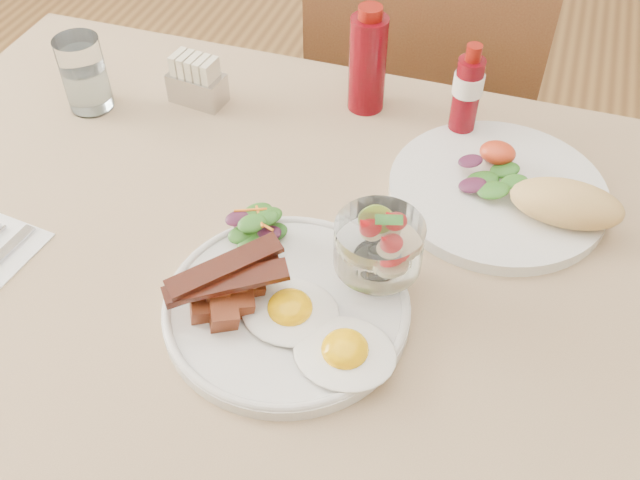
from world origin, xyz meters
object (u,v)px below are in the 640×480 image
at_px(ketchup_bottle, 368,62).
at_px(sugar_caddy, 197,82).
at_px(chair_far, 422,114).
at_px(hot_sauce_bottle, 467,95).
at_px(main_plate, 287,308).
at_px(water_glass, 85,78).
at_px(second_plate, 514,192).
at_px(table, 321,317).
at_px(fruit_cup, 379,245).

relative_size(ketchup_bottle, sugar_caddy, 1.84).
relative_size(chair_far, hot_sauce_bottle, 6.24).
height_order(main_plate, water_glass, water_glass).
height_order(chair_far, ketchup_bottle, chair_far).
height_order(second_plate, hot_sauce_bottle, hot_sauce_bottle).
bearing_deg(chair_far, second_plate, -66.96).
distance_m(table, sugar_caddy, 0.42).
relative_size(fruit_cup, ketchup_bottle, 0.62).
distance_m(table, ketchup_bottle, 0.38).
height_order(table, sugar_caddy, sugar_caddy).
height_order(fruit_cup, second_plate, fruit_cup).
bearing_deg(chair_far, main_plate, -91.44).
xyz_separation_m(table, second_plate, (0.20, 0.19, 0.11)).
bearing_deg(second_plate, main_plate, -129.64).
bearing_deg(hot_sauce_bottle, main_plate, -108.32).
distance_m(fruit_cup, ketchup_bottle, 0.36).
distance_m(hot_sauce_bottle, water_glass, 0.56).
bearing_deg(main_plate, water_glass, 146.03).
relative_size(ketchup_bottle, hot_sauce_bottle, 1.10).
distance_m(chair_far, sugar_caddy, 0.55).
bearing_deg(second_plate, fruit_cup, -124.07).
relative_size(chair_far, fruit_cup, 9.18).
relative_size(table, chair_far, 1.43).
xyz_separation_m(second_plate, water_glass, (-0.64, 0.02, 0.03)).
height_order(chair_far, hot_sauce_bottle, chair_far).
height_order(main_plate, second_plate, second_plate).
height_order(chair_far, water_glass, chair_far).
xyz_separation_m(main_plate, fruit_cup, (0.09, 0.07, 0.06)).
height_order(second_plate, water_glass, water_glass).
relative_size(main_plate, sugar_caddy, 3.15).
height_order(table, fruit_cup, fruit_cup).
bearing_deg(ketchup_bottle, table, -83.04).
bearing_deg(water_glass, chair_far, 45.75).
bearing_deg(chair_far, water_glass, -134.25).
bearing_deg(table, hot_sauce_bottle, 70.90).
height_order(main_plate, hot_sauce_bottle, hot_sauce_bottle).
bearing_deg(ketchup_bottle, main_plate, -86.76).
bearing_deg(second_plate, water_glass, 178.24).
height_order(main_plate, sugar_caddy, sugar_caddy).
distance_m(table, main_plate, 0.12).
distance_m(sugar_caddy, water_glass, 0.16).
height_order(table, second_plate, second_plate).
bearing_deg(hot_sauce_bottle, second_plate, -53.02).
height_order(table, chair_far, chair_far).
distance_m(main_plate, hot_sauce_bottle, 0.41).
bearing_deg(hot_sauce_bottle, sugar_caddy, -174.57).
bearing_deg(second_plate, sugar_caddy, 170.36).
bearing_deg(ketchup_bottle, fruit_cup, -72.46).
relative_size(hot_sauce_bottle, water_glass, 1.31).
relative_size(main_plate, water_glass, 2.47).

